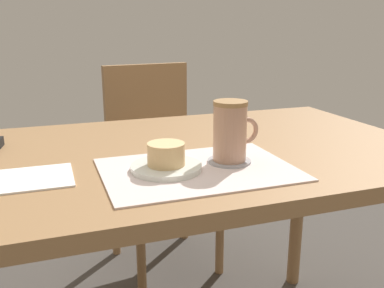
% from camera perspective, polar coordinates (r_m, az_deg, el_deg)
% --- Properties ---
extents(dining_table, '(1.32, 0.78, 0.73)m').
position_cam_1_polar(dining_table, '(1.13, -1.83, -4.37)').
color(dining_table, '#997047').
rests_on(dining_table, ground_plane).
extents(wooden_chair, '(0.47, 0.47, 0.87)m').
position_cam_1_polar(wooden_chair, '(1.88, -4.59, -1.40)').
color(wooden_chair, '#997047').
rests_on(wooden_chair, ground_plane).
extents(placemat, '(0.42, 0.30, 0.00)m').
position_cam_1_polar(placemat, '(0.95, 0.81, -3.42)').
color(placemat, silver).
rests_on(placemat, dining_table).
extents(pastry_plate, '(0.16, 0.16, 0.01)m').
position_cam_1_polar(pastry_plate, '(0.94, -3.44, -3.14)').
color(pastry_plate, silver).
rests_on(pastry_plate, placemat).
extents(pastry, '(0.08, 0.08, 0.05)m').
position_cam_1_polar(pastry, '(0.93, -3.47, -1.35)').
color(pastry, '#E5BC7F').
rests_on(pastry, pastry_plate).
extents(coffee_coaster, '(0.10, 0.10, 0.00)m').
position_cam_1_polar(coffee_coaster, '(0.99, 4.98, -2.27)').
color(coffee_coaster, '#99999E').
rests_on(coffee_coaster, placemat).
extents(coffee_mug, '(0.11, 0.08, 0.14)m').
position_cam_1_polar(coffee_mug, '(0.97, 5.19, 1.76)').
color(coffee_mug, tan).
rests_on(coffee_mug, coffee_coaster).
extents(paper_napkin, '(0.15, 0.15, 0.00)m').
position_cam_1_polar(paper_napkin, '(0.95, -20.10, -4.28)').
color(paper_napkin, white).
rests_on(paper_napkin, dining_table).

